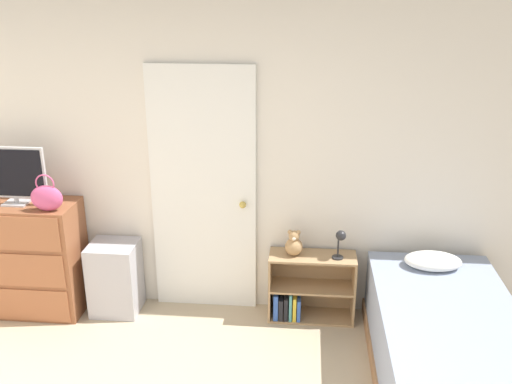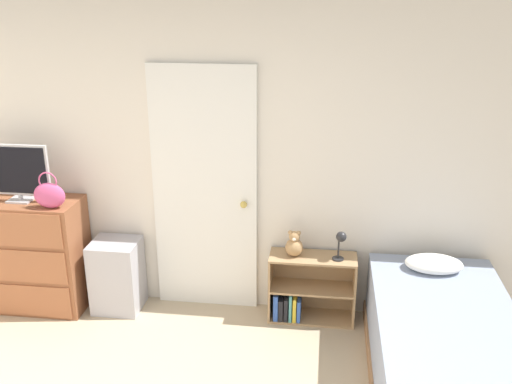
# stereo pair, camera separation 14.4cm
# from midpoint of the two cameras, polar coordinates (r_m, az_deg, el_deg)

# --- Properties ---
(wall_back) EXTENTS (10.00, 0.06, 2.55)m
(wall_back) POSITION_cam_midpoint_polar(r_m,az_deg,el_deg) (4.60, -4.66, 3.01)
(wall_back) COLOR silver
(wall_back) RESTS_ON ground_plane
(door_closed) EXTENTS (0.86, 0.09, 2.06)m
(door_closed) POSITION_cam_midpoint_polar(r_m,az_deg,el_deg) (4.65, -6.16, -0.04)
(door_closed) COLOR white
(door_closed) RESTS_ON ground_plane
(dresser) EXTENTS (0.92, 0.44, 0.96)m
(dresser) POSITION_cam_midpoint_polar(r_m,az_deg,el_deg) (5.16, -22.80, -6.07)
(dresser) COLOR brown
(dresser) RESTS_ON ground_plane
(tv) EXTENTS (0.54, 0.16, 0.47)m
(tv) POSITION_cam_midpoint_polar(r_m,az_deg,el_deg) (4.90, -23.96, 1.60)
(tv) COLOR #B7B7BC
(tv) RESTS_ON dresser
(handbag) EXTENTS (0.25, 0.12, 0.30)m
(handbag) POSITION_cam_midpoint_polar(r_m,az_deg,el_deg) (4.70, -21.04, -0.52)
(handbag) COLOR #C64C7F
(handbag) RESTS_ON dresser
(storage_bin) EXTENTS (0.39, 0.35, 0.61)m
(storage_bin) POSITION_cam_midpoint_polar(r_m,az_deg,el_deg) (4.98, -14.71, -8.29)
(storage_bin) COLOR #ADADB7
(storage_bin) RESTS_ON ground_plane
(bookshelf) EXTENTS (0.70, 0.27, 0.57)m
(bookshelf) POSITION_cam_midpoint_polar(r_m,az_deg,el_deg) (4.78, 4.01, -9.83)
(bookshelf) COLOR tan
(bookshelf) RESTS_ON ground_plane
(teddy_bear) EXTENTS (0.14, 0.14, 0.22)m
(teddy_bear) POSITION_cam_midpoint_polar(r_m,az_deg,el_deg) (4.58, 2.90, -5.25)
(teddy_bear) COLOR tan
(teddy_bear) RESTS_ON bookshelf
(desk_lamp) EXTENTS (0.10, 0.10, 0.24)m
(desk_lamp) POSITION_cam_midpoint_polar(r_m,az_deg,el_deg) (4.52, 7.52, -4.71)
(desk_lamp) COLOR #262628
(desk_lamp) RESTS_ON bookshelf
(bed) EXTENTS (0.96, 1.85, 0.68)m
(bed) POSITION_cam_midpoint_polar(r_m,az_deg,el_deg) (4.19, 17.58, -14.76)
(bed) COLOR #996B47
(bed) RESTS_ON ground_plane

